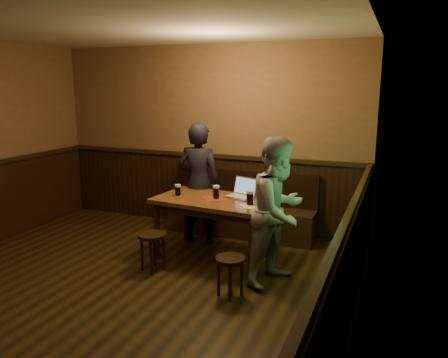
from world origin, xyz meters
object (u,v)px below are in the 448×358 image
Objects in this scene: pint_mid at (216,192)px; person_suit at (199,184)px; stool_right at (230,265)px; stool_left at (152,241)px; laptop at (242,192)px; pub_table at (215,207)px; person_grey at (279,211)px; pint_right at (250,198)px; pint_left at (178,190)px; bench at (242,214)px.

person_suit is (-0.46, 0.47, -0.03)m from pint_mid.
pint_mid is (-0.54, 0.90, 0.54)m from stool_right.
laptop is at bearing 45.49° from stool_left.
pub_table is at bearing -125.58° from laptop.
person_suit is 1.60m from person_grey.
laptop is at bearing 153.28° from person_suit.
pint_right is at bearing 93.95° from stool_right.
pint_left is at bearing 98.24° from person_grey.
pint_mid is 0.66m from person_suit.
pint_right is at bearing -3.15° from pint_left.
person_suit is at bearing 78.80° from person_grey.
pint_left is 0.51m from pint_mid.
pint_left is at bearing 85.22° from stool_left.
laptop is at bearing 103.49° from stool_right.
pint_mid is 0.41× the size of laptop.
pint_left is 0.09× the size of person_grey.
person_suit is at bearing 85.15° from stool_left.
pint_right is (1.04, 0.52, 0.51)m from stool_left.
laptop is (0.29, -0.80, 0.55)m from bench.
pub_table is at bearing 49.33° from stool_left.
stool_right is (1.10, -0.26, -0.03)m from stool_left.
laptop is 0.25× the size of person_grey.
stool_right is 0.25× the size of person_suit.
bench is 1.09m from pub_table.
pub_table is 0.94× the size of person_grey.
pub_table is (-0.00, -1.02, 0.38)m from bench.
person_grey is (0.42, -0.24, -0.05)m from pint_right.
bench reaches higher than pub_table.
laptop reaches higher than pub_table.
pint_mid reaches higher than pint_left.
pint_mid is at bearing -125.23° from laptop.
pub_table is 3.79× the size of laptop.
pint_left reaches higher than stool_left.
pint_mid reaches higher than stool_right.
bench is 14.43× the size of pint_left.
pub_table is 0.99m from person_grey.
bench is 1.33× the size of person_grey.
stool_left is 1.13× the size of laptop.
pub_table reaches higher than stool_left.
pub_table is 0.89m from stool_left.
pint_right reaches higher than stool_right.
person_grey is at bearing -21.65° from pint_mid.
bench is 1.98m from stool_right.
stool_left is (-0.54, -1.65, 0.06)m from bench.
pint_right is at bearing -39.08° from laptop.
pint_left reaches higher than pub_table.
pint_mid is at bearing 127.50° from person_suit.
pub_table is 10.22× the size of pint_left.
pub_table is 0.55m from pint_right.
pint_left is 0.09× the size of person_suit.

